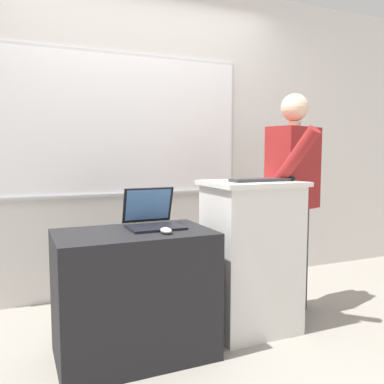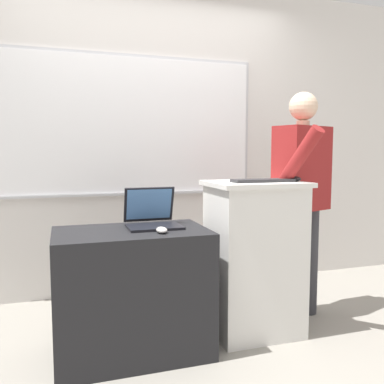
{
  "view_description": "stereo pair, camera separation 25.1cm",
  "coord_description": "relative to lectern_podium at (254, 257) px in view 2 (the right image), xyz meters",
  "views": [
    {
      "loc": [
        -0.95,
        -1.98,
        1.19
      ],
      "look_at": [
        0.05,
        0.31,
        0.95
      ],
      "focal_mm": 38.0,
      "sensor_mm": 36.0,
      "label": 1
    },
    {
      "loc": [
        -0.71,
        -2.07,
        1.19
      ],
      "look_at": [
        0.05,
        0.31,
        0.95
      ],
      "focal_mm": 38.0,
      "sensor_mm": 36.0,
      "label": 2
    }
  ],
  "objects": [
    {
      "name": "back_wall",
      "position": [
        -0.49,
        1.1,
        0.82
      ],
      "size": [
        6.4,
        0.17,
        2.64
      ],
      "color": "silver",
      "rests_on": "ground_plane"
    },
    {
      "name": "side_desk",
      "position": [
        -0.82,
        -0.04,
        -0.14
      ],
      "size": [
        0.89,
        0.55,
        0.74
      ],
      "color": "black",
      "rests_on": "ground_plane"
    },
    {
      "name": "person_presenter",
      "position": [
        0.43,
        0.12,
        0.42
      ],
      "size": [
        0.58,
        0.62,
        1.62
      ],
      "rotation": [
        0.0,
        0.0,
        0.33
      ],
      "color": "#333338",
      "rests_on": "ground_plane"
    },
    {
      "name": "computer_mouse_by_laptop",
      "position": [
        -0.67,
        -0.17,
        0.25
      ],
      "size": [
        0.06,
        0.1,
        0.03
      ],
      "color": "silver",
      "rests_on": "side_desk"
    },
    {
      "name": "wireless_keyboard",
      "position": [
        0.02,
        -0.06,
        0.51
      ],
      "size": [
        0.4,
        0.12,
        0.02
      ],
      "color": "#2D2D30",
      "rests_on": "lectern_podium"
    },
    {
      "name": "lectern_podium",
      "position": [
        0.0,
        0.0,
        0.0
      ],
      "size": [
        0.61,
        0.49,
        1.01
      ],
      "color": "silver",
      "rests_on": "ground_plane"
    },
    {
      "name": "laptop",
      "position": [
        -0.67,
        0.06,
        0.3
      ],
      "size": [
        0.32,
        0.31,
        0.24
      ],
      "color": "black",
      "rests_on": "side_desk"
    },
    {
      "name": "computer_mouse_by_keyboard",
      "position": [
        0.25,
        -0.07,
        0.52
      ],
      "size": [
        0.06,
        0.1,
        0.03
      ],
      "color": "black",
      "rests_on": "lectern_podium"
    },
    {
      "name": "ground_plane",
      "position": [
        -0.48,
        -0.3,
        -0.51
      ],
      "size": [
        30.0,
        30.0,
        0.0
      ],
      "primitive_type": "plane",
      "color": "gray"
    }
  ]
}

